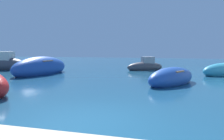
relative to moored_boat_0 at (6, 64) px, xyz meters
name	(u,v)px	position (x,y,z in m)	size (l,w,h in m)	color
ground	(88,121)	(13.05, -12.02, -0.55)	(80.00, 80.00, 0.00)	navy
moored_boat_0	(6,64)	(0.00, 0.00, 0.00)	(4.26, 2.16, 2.09)	#3F3F47
moored_boat_4	(171,78)	(15.46, -4.85, -0.19)	(3.37, 4.19, 1.28)	#1E479E
moored_boat_5	(145,66)	(13.17, 2.92, -0.19)	(3.66, 2.81, 1.50)	#3F3F47
moored_boat_6	(41,68)	(5.38, -2.48, -0.04)	(3.04, 5.81, 1.83)	#1E479E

